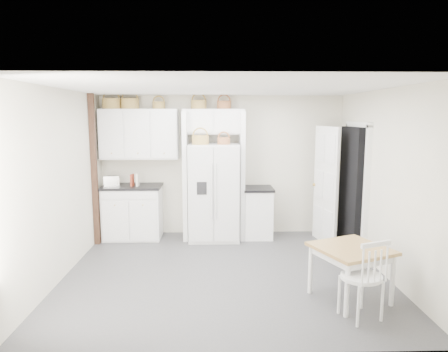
{
  "coord_description": "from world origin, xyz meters",
  "views": [
    {
      "loc": [
        -0.15,
        -5.47,
        2.23
      ],
      "look_at": [
        0.0,
        0.4,
        1.34
      ],
      "focal_mm": 32.0,
      "sensor_mm": 36.0,
      "label": 1
    }
  ],
  "objects": [
    {
      "name": "floor",
      "position": [
        0.0,
        0.0,
        0.0
      ],
      "size": [
        4.5,
        4.5,
        0.0
      ],
      "primitive_type": "plane",
      "color": "#3D3D40",
      "rests_on": "ground"
    },
    {
      "name": "ceiling",
      "position": [
        0.0,
        0.0,
        2.6
      ],
      "size": [
        4.5,
        4.5,
        0.0
      ],
      "primitive_type": "plane",
      "color": "white",
      "rests_on": "wall_back"
    },
    {
      "name": "wall_back",
      "position": [
        0.0,
        2.0,
        1.3
      ],
      "size": [
        4.5,
        0.0,
        4.5
      ],
      "primitive_type": "plane",
      "rotation": [
        1.57,
        0.0,
        0.0
      ],
      "color": "beige",
      "rests_on": "floor"
    },
    {
      "name": "wall_left",
      "position": [
        -2.25,
        0.0,
        1.3
      ],
      "size": [
        0.0,
        4.0,
        4.0
      ],
      "primitive_type": "plane",
      "rotation": [
        1.57,
        0.0,
        1.57
      ],
      "color": "beige",
      "rests_on": "floor"
    },
    {
      "name": "wall_right",
      "position": [
        2.25,
        0.0,
        1.3
      ],
      "size": [
        0.0,
        4.0,
        4.0
      ],
      "primitive_type": "plane",
      "rotation": [
        1.57,
        0.0,
        -1.57
      ],
      "color": "beige",
      "rests_on": "floor"
    },
    {
      "name": "refrigerator",
      "position": [
        -0.15,
        1.6,
        0.87
      ],
      "size": [
        0.9,
        0.72,
        1.74
      ],
      "primitive_type": "cube",
      "color": "silver",
      "rests_on": "floor"
    },
    {
      "name": "base_cab_left",
      "position": [
        -1.63,
        1.7,
        0.47
      ],
      "size": [
        1.01,
        0.64,
        0.94
      ],
      "primitive_type": "cube",
      "color": "white",
      "rests_on": "floor"
    },
    {
      "name": "base_cab_right",
      "position": [
        0.66,
        1.7,
        0.44
      ],
      "size": [
        0.5,
        0.61,
        0.89
      ],
      "primitive_type": "cube",
      "color": "white",
      "rests_on": "floor"
    },
    {
      "name": "dining_table",
      "position": [
        1.51,
        -0.89,
        0.33
      ],
      "size": [
        1.04,
        1.04,
        0.66
      ],
      "primitive_type": "cube",
      "rotation": [
        0.0,
        0.0,
        0.39
      ],
      "color": "olive",
      "rests_on": "floor"
    },
    {
      "name": "windsor_chair",
      "position": [
        1.47,
        -1.34,
        0.47
      ],
      "size": [
        0.58,
        0.56,
        0.95
      ],
      "primitive_type": "cube",
      "rotation": [
        0.0,
        0.0,
        0.36
      ],
      "color": "white",
      "rests_on": "floor"
    },
    {
      "name": "counter_left",
      "position": [
        -1.63,
        1.7,
        0.96
      ],
      "size": [
        1.06,
        0.68,
        0.04
      ],
      "primitive_type": "cube",
      "color": "black",
      "rests_on": "base_cab_left"
    },
    {
      "name": "counter_right",
      "position": [
        0.66,
        1.7,
        0.91
      ],
      "size": [
        0.55,
        0.65,
        0.04
      ],
      "primitive_type": "cube",
      "color": "black",
      "rests_on": "base_cab_right"
    },
    {
      "name": "toaster",
      "position": [
        -1.98,
        1.61,
        1.07
      ],
      "size": [
        0.29,
        0.2,
        0.19
      ],
      "primitive_type": "cube",
      "rotation": [
        0.0,
        0.0,
        0.2
      ],
      "color": "silver",
      "rests_on": "counter_left"
    },
    {
      "name": "cookbook_red",
      "position": [
        -1.61,
        1.62,
        1.09
      ],
      "size": [
        0.05,
        0.15,
        0.21
      ],
      "primitive_type": "cube",
      "rotation": [
        0.0,
        0.0,
        -0.12
      ],
      "color": "maroon",
      "rests_on": "counter_left"
    },
    {
      "name": "cookbook_cream",
      "position": [
        -1.52,
        1.62,
        1.09
      ],
      "size": [
        0.03,
        0.15,
        0.23
      ],
      "primitive_type": "cube",
      "rotation": [
        0.0,
        0.0,
        0.01
      ],
      "color": "silver",
      "rests_on": "counter_left"
    },
    {
      "name": "basket_upper_a",
      "position": [
        -1.98,
        1.83,
        2.44
      ],
      "size": [
        0.33,
        0.33,
        0.19
      ],
      "primitive_type": "cylinder",
      "color": "olive",
      "rests_on": "upper_cabinet"
    },
    {
      "name": "basket_upper_b",
      "position": [
        -1.65,
        1.83,
        2.44
      ],
      "size": [
        0.32,
        0.32,
        0.19
      ],
      "primitive_type": "cylinder",
      "color": "olive",
      "rests_on": "upper_cabinet"
    },
    {
      "name": "basket_upper_c",
      "position": [
        -1.13,
        1.83,
        2.42
      ],
      "size": [
        0.23,
        0.23,
        0.13
      ],
      "primitive_type": "cylinder",
      "color": "olive",
      "rests_on": "upper_cabinet"
    },
    {
      "name": "basket_bridge_a",
      "position": [
        -0.42,
        1.83,
        2.43
      ],
      "size": [
        0.28,
        0.28,
        0.16
      ],
      "primitive_type": "cylinder",
      "color": "olive",
      "rests_on": "bridge_cabinet"
    },
    {
      "name": "basket_bridge_b",
      "position": [
        0.04,
        1.83,
        2.42
      ],
      "size": [
        0.25,
        0.25,
        0.15
      ],
      "primitive_type": "cylinder",
      "color": "brown",
      "rests_on": "bridge_cabinet"
    },
    {
      "name": "basket_fridge_a",
      "position": [
        -0.38,
        1.5,
        1.81
      ],
      "size": [
        0.29,
        0.29,
        0.16
      ],
      "primitive_type": "cylinder",
      "color": "olive",
      "rests_on": "refrigerator"
    },
    {
      "name": "basket_fridge_b",
      "position": [
        0.03,
        1.5,
        1.8
      ],
      "size": [
        0.22,
        0.22,
        0.12
      ],
      "primitive_type": "cylinder",
      "color": "brown",
      "rests_on": "refrigerator"
    },
    {
      "name": "upper_cabinet",
      "position": [
        -1.5,
        1.83,
        1.9
      ],
      "size": [
        1.4,
        0.34,
        0.9
      ],
      "primitive_type": "cube",
      "color": "white",
      "rests_on": "wall_back"
    },
    {
      "name": "bridge_cabinet",
      "position": [
        -0.15,
        1.83,
        2.12
      ],
      "size": [
        1.12,
        0.34,
        0.45
      ],
      "primitive_type": "cube",
      "color": "white",
      "rests_on": "wall_back"
    },
    {
      "name": "fridge_panel_left",
      "position": [
        -0.66,
        1.7,
        1.15
      ],
      "size": [
        0.08,
        0.6,
        2.3
      ],
      "primitive_type": "cube",
      "color": "white",
      "rests_on": "floor"
    },
    {
      "name": "fridge_panel_right",
      "position": [
        0.36,
        1.7,
        1.15
      ],
      "size": [
        0.08,
        0.6,
        2.3
      ],
      "primitive_type": "cube",
      "color": "white",
      "rests_on": "floor"
    },
    {
      "name": "trim_post",
      "position": [
        -2.2,
        1.35,
        1.3
      ],
      "size": [
        0.09,
        0.09,
        2.6
      ],
      "primitive_type": "cube",
      "color": "black",
      "rests_on": "floor"
    },
    {
      "name": "doorway_void",
      "position": [
        2.16,
        1.0,
        1.02
      ],
      "size": [
        0.18,
        0.85,
        2.05
      ],
      "primitive_type": "cube",
      "color": "black",
      "rests_on": "floor"
    },
    {
      "name": "door_slab",
      "position": [
        1.8,
        1.33,
        1.02
      ],
      "size": [
        0.21,
        0.79,
        2.05
      ],
      "primitive_type": "cube",
      "rotation": [
        0.0,
        0.0,
        -1.36
      ],
      "color": "white",
      "rests_on": "floor"
    }
  ]
}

